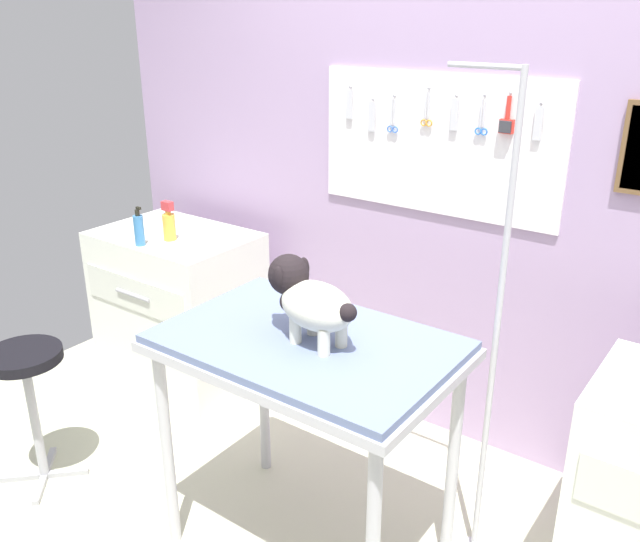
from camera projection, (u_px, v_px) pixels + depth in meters
rear_wall_panel at (459, 200)px, 2.93m from camera, size 4.00×0.11×2.30m
grooming_table at (307, 362)px, 2.30m from camera, size 1.01×0.67×0.90m
grooming_arm at (492, 356)px, 2.28m from camera, size 0.30×0.11×1.79m
dog at (309, 299)px, 2.20m from camera, size 0.39×0.21×0.28m
counter_left at (180, 310)px, 3.59m from camera, size 0.80×0.58×0.87m
stool at (27, 378)px, 2.79m from camera, size 0.31×0.31×0.63m
spray_bottle_short at (169, 224)px, 3.30m from camera, size 0.06×0.06×0.20m
conditioner_bottle at (139, 230)px, 3.23m from camera, size 0.05×0.05×0.19m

